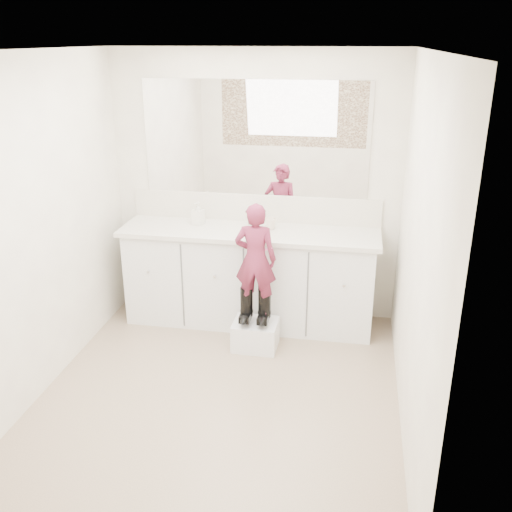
# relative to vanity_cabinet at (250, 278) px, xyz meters

# --- Properties ---
(floor) EXTENTS (3.00, 3.00, 0.00)m
(floor) POSITION_rel_vanity_cabinet_xyz_m (0.00, -1.23, -0.42)
(floor) COLOR #816954
(floor) RESTS_ON ground
(ceiling) EXTENTS (3.00, 3.00, 0.00)m
(ceiling) POSITION_rel_vanity_cabinet_xyz_m (0.00, -1.23, 1.97)
(ceiling) COLOR white
(ceiling) RESTS_ON wall_back
(wall_back) EXTENTS (2.60, 0.00, 2.60)m
(wall_back) POSITION_rel_vanity_cabinet_xyz_m (0.00, 0.27, 0.77)
(wall_back) COLOR beige
(wall_back) RESTS_ON floor
(wall_front) EXTENTS (2.60, 0.00, 2.60)m
(wall_front) POSITION_rel_vanity_cabinet_xyz_m (0.00, -2.73, 0.77)
(wall_front) COLOR beige
(wall_front) RESTS_ON floor
(wall_left) EXTENTS (0.00, 3.00, 3.00)m
(wall_left) POSITION_rel_vanity_cabinet_xyz_m (-1.30, -1.23, 0.78)
(wall_left) COLOR beige
(wall_left) RESTS_ON floor
(wall_right) EXTENTS (0.00, 3.00, 3.00)m
(wall_right) POSITION_rel_vanity_cabinet_xyz_m (1.30, -1.23, 0.78)
(wall_right) COLOR beige
(wall_right) RESTS_ON floor
(vanity_cabinet) EXTENTS (2.20, 0.55, 0.85)m
(vanity_cabinet) POSITION_rel_vanity_cabinet_xyz_m (0.00, 0.00, 0.00)
(vanity_cabinet) COLOR silver
(vanity_cabinet) RESTS_ON floor
(countertop) EXTENTS (2.28, 0.58, 0.04)m
(countertop) POSITION_rel_vanity_cabinet_xyz_m (0.00, -0.01, 0.45)
(countertop) COLOR beige
(countertop) RESTS_ON vanity_cabinet
(backsplash) EXTENTS (2.28, 0.03, 0.25)m
(backsplash) POSITION_rel_vanity_cabinet_xyz_m (0.00, 0.26, 0.59)
(backsplash) COLOR beige
(backsplash) RESTS_ON countertop
(mirror) EXTENTS (2.00, 0.02, 1.00)m
(mirror) POSITION_rel_vanity_cabinet_xyz_m (0.00, 0.26, 1.22)
(mirror) COLOR white
(mirror) RESTS_ON wall_back
(dot_panel) EXTENTS (2.00, 0.01, 1.20)m
(dot_panel) POSITION_rel_vanity_cabinet_xyz_m (0.00, -2.71, 1.22)
(dot_panel) COLOR #472819
(dot_panel) RESTS_ON wall_front
(faucet) EXTENTS (0.08, 0.08, 0.10)m
(faucet) POSITION_rel_vanity_cabinet_xyz_m (0.00, 0.15, 0.52)
(faucet) COLOR silver
(faucet) RESTS_ON countertop
(cup) EXTENTS (0.13, 0.13, 0.10)m
(cup) POSITION_rel_vanity_cabinet_xyz_m (0.18, 0.05, 0.51)
(cup) COLOR beige
(cup) RESTS_ON countertop
(soap_bottle) EXTENTS (0.12, 0.12, 0.21)m
(soap_bottle) POSITION_rel_vanity_cabinet_xyz_m (-0.48, 0.07, 0.57)
(soap_bottle) COLOR silver
(soap_bottle) RESTS_ON countertop
(step_stool) EXTENTS (0.37, 0.31, 0.24)m
(step_stool) POSITION_rel_vanity_cabinet_xyz_m (0.14, -0.48, -0.31)
(step_stool) COLOR silver
(step_stool) RESTS_ON floor
(boot_left) EXTENTS (0.12, 0.21, 0.31)m
(boot_left) POSITION_rel_vanity_cabinet_xyz_m (0.06, -0.48, -0.04)
(boot_left) COLOR black
(boot_left) RESTS_ON step_stool
(boot_right) EXTENTS (0.12, 0.21, 0.31)m
(boot_right) POSITION_rel_vanity_cabinet_xyz_m (0.21, -0.48, -0.04)
(boot_right) COLOR black
(boot_right) RESTS_ON step_stool
(toddler) EXTENTS (0.34, 0.23, 0.93)m
(toddler) POSITION_rel_vanity_cabinet_xyz_m (0.14, -0.48, 0.38)
(toddler) COLOR #B1365B
(toddler) RESTS_ON step_stool
(toothbrush) EXTENTS (0.14, 0.01, 0.06)m
(toothbrush) POSITION_rel_vanity_cabinet_xyz_m (0.21, -0.48, 0.46)
(toothbrush) COLOR pink
(toothbrush) RESTS_ON toddler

